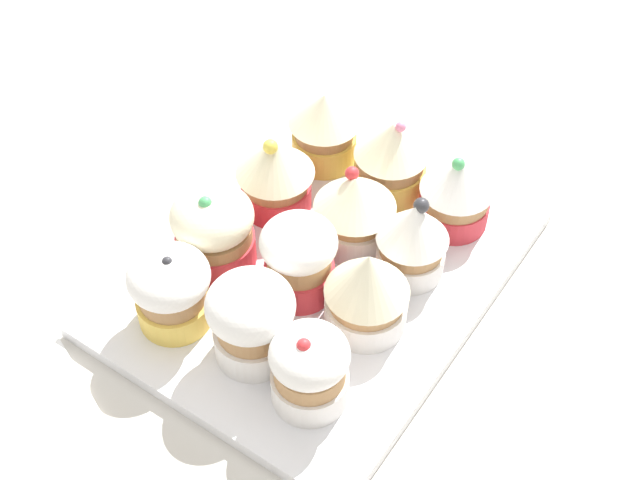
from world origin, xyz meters
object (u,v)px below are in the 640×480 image
cupcake_9 (412,238)px  cupcake_10 (367,290)px  cupcake_0 (324,126)px  cupcake_6 (300,258)px  cupcake_8 (457,190)px  cupcake_2 (214,229)px  napkin (4,455)px  baking_tray (320,271)px  cupcake_3 (171,289)px  cupcake_7 (251,319)px  cupcake_11 (310,368)px  cupcake_1 (275,172)px  cupcake_5 (355,209)px  cupcake_4 (395,159)px

cupcake_9 → cupcake_10: same height
cupcake_0 → cupcake_10: (12.74, 12.28, 0.00)cm
cupcake_6 → cupcake_8: same height
cupcake_2 → napkin: (20.93, -1.54, -4.35)cm
baking_tray → cupcake_3: (10.10, -5.95, 4.02)cm
cupcake_6 → cupcake_7: bearing=4.4°
cupcake_7 → cupcake_11: bearing=81.7°
cupcake_11 → cupcake_9: bearing=-179.6°
cupcake_1 → cupcake_5: size_ratio=1.06×
cupcake_2 → napkin: 21.44cm
cupcake_1 → cupcake_9: 12.54cm
cupcake_3 → cupcake_11: bearing=90.5°
cupcake_7 → napkin: (15.64, -9.18, -4.75)cm
cupcake_3 → cupcake_1: bearing=-177.0°
cupcake_1 → cupcake_0: bearing=179.2°
baking_tray → cupcake_8: (-10.03, 6.14, 4.03)cm
cupcake_5 → cupcake_0: bearing=-131.9°
cupcake_1 → cupcake_10: cupcake_1 is taller
cupcake_11 → cupcake_8: bearing=179.6°
cupcake_3 → cupcake_9: size_ratio=0.92×
cupcake_4 → cupcake_8: size_ratio=1.05×
cupcake_1 → cupcake_6: bearing=47.7°
cupcake_3 → cupcake_5: cupcake_5 is taller
cupcake_0 → napkin: (35.11, -2.02, -4.58)cm
cupcake_1 → napkin: cupcake_1 is taller
cupcake_3 → cupcake_4: size_ratio=0.91×
cupcake_1 → cupcake_8: cupcake_1 is taller
cupcake_1 → cupcake_5: 7.31cm
cupcake_0 → cupcake_6: 14.58cm
cupcake_7 → cupcake_9: size_ratio=1.00×
cupcake_5 → cupcake_6: (6.51, -0.54, 0.16)cm
cupcake_5 → cupcake_3: bearing=-25.4°
cupcake_6 → cupcake_11: (7.28, 5.88, -0.33)cm
cupcake_1 → cupcake_9: size_ratio=1.02×
cupcake_7 → cupcake_10: bearing=142.7°
cupcake_6 → cupcake_8: 14.11cm
cupcake_1 → cupcake_4: bearing=133.9°
baking_tray → cupcake_11: bearing=30.9°
cupcake_1 → cupcake_8: bearing=117.3°
cupcake_0 → cupcake_5: size_ratio=0.99×
cupcake_4 → cupcake_11: cupcake_4 is taller
cupcake_0 → cupcake_7: 20.74cm
cupcake_6 → cupcake_10: bearing=92.3°
cupcake_0 → cupcake_1: bearing=-0.8°
cupcake_2 → cupcake_7: size_ratio=0.98×
cupcake_0 → cupcake_2: 14.19cm
cupcake_0 → cupcake_8: bearing=89.0°
cupcake_3 → cupcake_0: bearing=-178.3°
cupcake_10 → cupcake_11: size_ratio=1.06×
cupcake_2 → cupcake_7: 9.30cm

